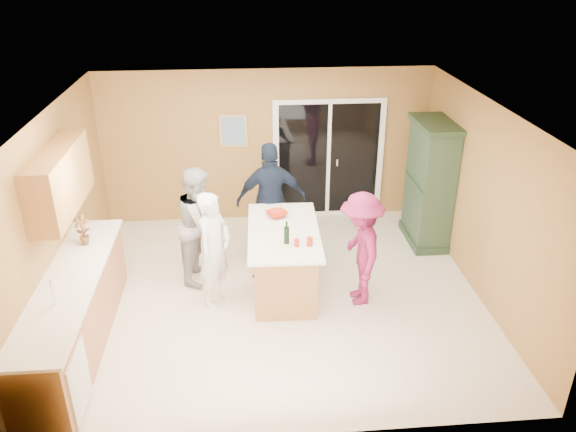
{
  "coord_description": "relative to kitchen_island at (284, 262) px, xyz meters",
  "views": [
    {
      "loc": [
        -0.42,
        -6.51,
        4.36
      ],
      "look_at": [
        0.15,
        0.1,
        1.15
      ],
      "focal_mm": 35.0,
      "sensor_mm": 36.0,
      "label": 1
    }
  ],
  "objects": [
    {
      "name": "tumbler_far",
      "position": [
        0.13,
        -0.46,
        0.54
      ],
      "size": [
        0.08,
        0.08,
        0.1
      ],
      "primitive_type": "cylinder",
      "rotation": [
        0.0,
        0.0,
        0.29
      ],
      "color": "#B72914",
      "rests_on": "kitchen_island"
    },
    {
      "name": "tumbler_near",
      "position": [
        0.3,
        -0.45,
        0.54
      ],
      "size": [
        0.1,
        0.1,
        0.11
      ],
      "primitive_type": "cylinder",
      "rotation": [
        0.0,
        0.0,
        -0.29
      ],
      "color": "#B72914",
      "rests_on": "kitchen_island"
    },
    {
      "name": "ceiling",
      "position": [
        -0.09,
        -0.15,
        2.17
      ],
      "size": [
        5.5,
        5.0,
        0.1
      ],
      "primitive_type": "cube",
      "color": "white",
      "rests_on": "wall_back"
    },
    {
      "name": "wall_right",
      "position": [
        2.66,
        -0.15,
        0.87
      ],
      "size": [
        0.1,
        5.0,
        2.6
      ],
      "primitive_type": "cube",
      "color": "tan",
      "rests_on": "ground"
    },
    {
      "name": "floor",
      "position": [
        -0.09,
        -0.15,
        -0.43
      ],
      "size": [
        5.5,
        5.5,
        0.0
      ],
      "primitive_type": "plane",
      "color": "white",
      "rests_on": "ground"
    },
    {
      "name": "woman_white",
      "position": [
        -0.92,
        -0.26,
        0.37
      ],
      "size": [
        0.63,
        0.7,
        1.6
      ],
      "primitive_type": "imported",
      "rotation": [
        0.0,
        0.0,
        1.03
      ],
      "color": "white",
      "rests_on": "floor"
    },
    {
      "name": "green_hutch",
      "position": [
        2.4,
        1.24,
        0.54
      ],
      "size": [
        0.57,
        1.09,
        2.0
      ],
      "color": "#243A25",
      "rests_on": "floor"
    },
    {
      "name": "wall_back",
      "position": [
        -0.09,
        2.35,
        0.87
      ],
      "size": [
        5.5,
        0.1,
        2.6
      ],
      "primitive_type": "cube",
      "color": "tan",
      "rests_on": "ground"
    },
    {
      "name": "upper_cabinets",
      "position": [
        -2.67,
        -0.35,
        1.44
      ],
      "size": [
        0.35,
        1.6,
        0.75
      ],
      "primitive_type": "cube",
      "color": "#B36D45",
      "rests_on": "wall_left"
    },
    {
      "name": "woman_grey",
      "position": [
        -1.14,
        0.43,
        0.41
      ],
      "size": [
        0.81,
        0.94,
        1.68
      ],
      "primitive_type": "imported",
      "rotation": [
        0.0,
        0.0,
        1.34
      ],
      "color": "#AFB0B2",
      "rests_on": "floor"
    },
    {
      "name": "woman_magenta",
      "position": [
        0.98,
        -0.37,
        0.35
      ],
      "size": [
        0.59,
        1.02,
        1.57
      ],
      "primitive_type": "imported",
      "rotation": [
        0.0,
        0.0,
        -1.56
      ],
      "color": "maroon",
      "rests_on": "floor"
    },
    {
      "name": "kitchen_island",
      "position": [
        0.0,
        0.0,
        0.0
      ],
      "size": [
        1.01,
        1.78,
        0.92
      ],
      "rotation": [
        0.0,
        0.0,
        -0.03
      ],
      "color": "#B36D45",
      "rests_on": "floor"
    },
    {
      "name": "wall_front",
      "position": [
        -0.09,
        -2.65,
        0.87
      ],
      "size": [
        5.5,
        0.1,
        2.6
      ],
      "primitive_type": "cube",
      "color": "tan",
      "rests_on": "ground"
    },
    {
      "name": "tulip_vase",
      "position": [
        -2.54,
        -0.22,
        0.71
      ],
      "size": [
        0.21,
        0.14,
        0.4
      ],
      "primitive_type": "imported",
      "rotation": [
        0.0,
        0.0,
        0.0
      ],
      "color": "#B01123",
      "rests_on": "left_cabinet_run"
    },
    {
      "name": "wine_bottle",
      "position": [
        0.01,
        -0.36,
        0.61
      ],
      "size": [
        0.07,
        0.07,
        0.31
      ],
      "rotation": [
        0.0,
        0.0,
        -0.15
      ],
      "color": "black",
      "rests_on": "kitchen_island"
    },
    {
      "name": "sliding_door",
      "position": [
        0.96,
        2.32,
        0.62
      ],
      "size": [
        1.9,
        0.07,
        2.1
      ],
      "color": "white",
      "rests_on": "floor"
    },
    {
      "name": "serving_bowl",
      "position": [
        -0.06,
        0.44,
        0.52
      ],
      "size": [
        0.37,
        0.37,
        0.07
      ],
      "primitive_type": "imported",
      "rotation": [
        0.0,
        0.0,
        0.38
      ],
      "color": "#B72914",
      "rests_on": "kitchen_island"
    },
    {
      "name": "white_plate",
      "position": [
        -0.22,
        -0.54,
        0.5
      ],
      "size": [
        0.27,
        0.27,
        0.02
      ],
      "primitive_type": "cylinder",
      "rotation": [
        0.0,
        0.0,
        -0.07
      ],
      "color": "white",
      "rests_on": "kitchen_island"
    },
    {
      "name": "left_cabinet_run",
      "position": [
        -2.54,
        -1.2,
        0.03
      ],
      "size": [
        0.65,
        3.05,
        1.24
      ],
      "color": "#B36D45",
      "rests_on": "floor"
    },
    {
      "name": "woman_navy",
      "position": [
        -0.1,
        1.04,
        0.47
      ],
      "size": [
        1.08,
        0.51,
        1.8
      ],
      "primitive_type": "imported",
      "rotation": [
        0.0,
        0.0,
        3.21
      ],
      "color": "#192137",
      "rests_on": "floor"
    },
    {
      "name": "wall_left",
      "position": [
        -2.84,
        -0.15,
        0.87
      ],
      "size": [
        0.1,
        5.0,
        2.6
      ],
      "primitive_type": "cube",
      "color": "tan",
      "rests_on": "ground"
    },
    {
      "name": "framed_picture",
      "position": [
        -0.64,
        2.33,
        1.17
      ],
      "size": [
        0.46,
        0.04,
        0.56
      ],
      "color": "tan",
      "rests_on": "wall_back"
    }
  ]
}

